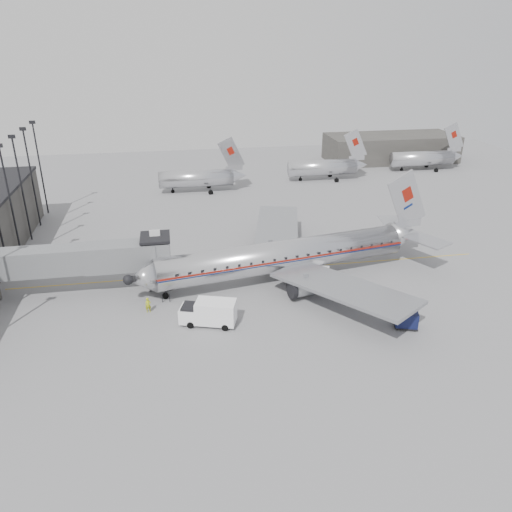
{
  "coord_description": "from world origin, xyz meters",
  "views": [
    {
      "loc": [
        -6.74,
        -50.66,
        27.76
      ],
      "look_at": [
        2.75,
        3.35,
        3.2
      ],
      "focal_mm": 35.0,
      "sensor_mm": 36.0,
      "label": 1
    }
  ],
  "objects_px": {
    "baggage_cart_navy": "(406,319)",
    "ramp_worker": "(148,305)",
    "service_van": "(209,312)",
    "baggage_cart_white": "(321,273)",
    "airliner": "(289,255)"
  },
  "relations": [
    {
      "from": "baggage_cart_navy",
      "to": "baggage_cart_white",
      "type": "relative_size",
      "value": 1.11
    },
    {
      "from": "airliner",
      "to": "ramp_worker",
      "type": "bearing_deg",
      "value": -172.42
    },
    {
      "from": "airliner",
      "to": "service_van",
      "type": "bearing_deg",
      "value": -149.85
    },
    {
      "from": "service_van",
      "to": "ramp_worker",
      "type": "xyz_separation_m",
      "value": [
        -6.28,
        3.59,
        -0.56
      ]
    },
    {
      "from": "service_van",
      "to": "ramp_worker",
      "type": "relative_size",
      "value": 3.57
    },
    {
      "from": "service_van",
      "to": "baggage_cart_white",
      "type": "bearing_deg",
      "value": 46.16
    },
    {
      "from": "service_van",
      "to": "ramp_worker",
      "type": "distance_m",
      "value": 7.25
    },
    {
      "from": "baggage_cart_navy",
      "to": "ramp_worker",
      "type": "xyz_separation_m",
      "value": [
        -26.18,
        7.69,
        -0.11
      ]
    },
    {
      "from": "baggage_cart_white",
      "to": "ramp_worker",
      "type": "distance_m",
      "value": 21.14
    },
    {
      "from": "baggage_cart_navy",
      "to": "service_van",
      "type": "bearing_deg",
      "value": -173.79
    },
    {
      "from": "baggage_cart_white",
      "to": "ramp_worker",
      "type": "xyz_separation_m",
      "value": [
        -20.7,
        -4.31,
        0.01
      ]
    },
    {
      "from": "service_van",
      "to": "baggage_cart_navy",
      "type": "xyz_separation_m",
      "value": [
        19.9,
        -4.11,
        -0.46
      ]
    },
    {
      "from": "airliner",
      "to": "service_van",
      "type": "distance_m",
      "value": 14.02
    },
    {
      "from": "airliner",
      "to": "baggage_cart_navy",
      "type": "height_order",
      "value": "airliner"
    },
    {
      "from": "service_van",
      "to": "baggage_cart_white",
      "type": "xyz_separation_m",
      "value": [
        14.42,
        7.89,
        -0.57
      ]
    }
  ]
}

